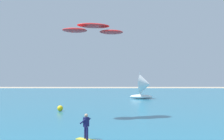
{
  "coord_description": "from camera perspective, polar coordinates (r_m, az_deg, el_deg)",
  "views": [
    {
      "loc": [
        -0.61,
        1.81,
        4.17
      ],
      "look_at": [
        -0.68,
        21.71,
        4.61
      ],
      "focal_mm": 44.91,
      "sensor_mm": 36.0,
      "label": 1
    }
  ],
  "objects": [
    {
      "name": "sailboat_near_shore",
      "position": [
        50.44,
        6.79,
        -3.34
      ],
      "size": [
        4.35,
        3.83,
        4.88
      ],
      "color": "white",
      "rests_on": "ocean"
    },
    {
      "name": "marker_buoy",
      "position": [
        33.36,
        -10.33,
        -7.67
      ],
      "size": [
        0.67,
        0.67,
        0.67
      ],
      "primitive_type": "sphere",
      "color": "yellow",
      "rests_on": "ocean"
    },
    {
      "name": "kitesurfer",
      "position": [
        18.18,
        -4.62,
        -12.24
      ],
      "size": [
        1.93,
        1.56,
        1.67
      ],
      "color": "yellow",
      "rests_on": "ocean"
    },
    {
      "name": "ocean",
      "position": [
        50.25,
        0.89,
        -5.96
      ],
      "size": [
        160.0,
        90.0,
        0.1
      ],
      "primitive_type": "cube",
      "color": "#236B89",
      "rests_on": "ground"
    },
    {
      "name": "kite",
      "position": [
        27.53,
        -3.62,
        8.34
      ],
      "size": [
        6.32,
        3.67,
        0.91
      ],
      "color": "red"
    }
  ]
}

